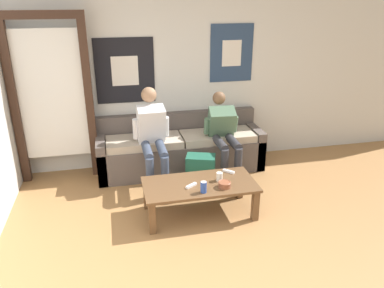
% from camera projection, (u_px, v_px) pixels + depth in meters
% --- Properties ---
extents(ground_plane, '(18.00, 18.00, 0.00)m').
position_uv_depth(ground_plane, '(206.00, 285.00, 3.21)').
color(ground_plane, '#9E7042').
extents(wall_back, '(10.00, 0.07, 2.55)m').
position_uv_depth(wall_back, '(159.00, 76.00, 5.13)').
color(wall_back, silver).
rests_on(wall_back, ground_plane).
extents(door_frame, '(1.00, 0.10, 2.15)m').
position_uv_depth(door_frame, '(51.00, 91.00, 4.68)').
color(door_frame, '#382319').
rests_on(door_frame, ground_plane).
extents(couch, '(2.28, 0.65, 0.77)m').
position_uv_depth(couch, '(181.00, 150.00, 5.24)').
color(couch, '#564C47').
rests_on(couch, ground_plane).
extents(coffee_table, '(1.24, 0.61, 0.38)m').
position_uv_depth(coffee_table, '(200.00, 188.00, 4.14)').
color(coffee_table, brown).
rests_on(coffee_table, ground_plane).
extents(person_seated_adult, '(0.47, 0.90, 1.23)m').
position_uv_depth(person_seated_adult, '(152.00, 135.00, 4.70)').
color(person_seated_adult, '#384256').
rests_on(person_seated_adult, ground_plane).
extents(person_seated_teen, '(0.47, 0.89, 1.11)m').
position_uv_depth(person_seated_teen, '(224.00, 133.00, 4.93)').
color(person_seated_teen, '#2D2D33').
rests_on(person_seated_teen, ground_plane).
extents(backpack, '(0.41, 0.34, 0.45)m').
position_uv_depth(backpack, '(200.00, 173.00, 4.73)').
color(backpack, '#1E5642').
rests_on(backpack, ground_plane).
extents(ceramic_bowl, '(0.14, 0.14, 0.06)m').
position_uv_depth(ceramic_bowl, '(225.00, 184.00, 4.02)').
color(ceramic_bowl, brown).
rests_on(ceramic_bowl, coffee_table).
extents(pillar_candle, '(0.07, 0.07, 0.11)m').
position_uv_depth(pillar_candle, '(219.00, 177.00, 4.16)').
color(pillar_candle, silver).
rests_on(pillar_candle, coffee_table).
extents(drink_can_blue, '(0.07, 0.07, 0.12)m').
position_uv_depth(drink_can_blue, '(204.00, 187.00, 3.91)').
color(drink_can_blue, '#28479E').
rests_on(drink_can_blue, coffee_table).
extents(game_controller_near_left, '(0.14, 0.11, 0.03)m').
position_uv_depth(game_controller_near_left, '(191.00, 185.00, 4.05)').
color(game_controller_near_left, white).
rests_on(game_controller_near_left, coffee_table).
extents(game_controller_near_right, '(0.13, 0.13, 0.03)m').
position_uv_depth(game_controller_near_right, '(229.00, 171.00, 4.37)').
color(game_controller_near_right, white).
rests_on(game_controller_near_right, coffee_table).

